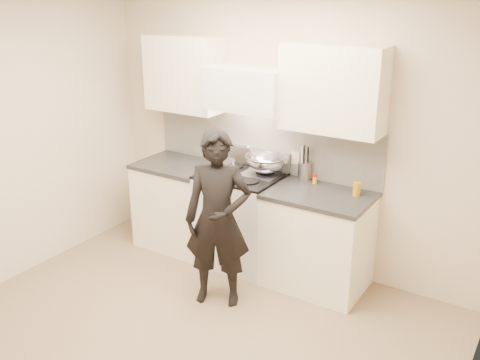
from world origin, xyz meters
name	(u,v)px	position (x,y,z in m)	size (l,w,h in m)	color
ground_plane	(177,345)	(0.00, 0.00, 0.00)	(4.00, 4.00, 0.00)	#7D6A52
room_shell	(194,137)	(-0.06, 0.37, 1.60)	(4.04, 3.54, 2.70)	beige
stove	(241,219)	(-0.30, 1.42, 0.47)	(0.76, 0.65, 0.96)	silver
counter_right	(317,240)	(0.53, 1.43, 0.46)	(0.92, 0.67, 0.92)	white
counter_left	(179,204)	(-1.08, 1.43, 0.46)	(0.82, 0.67, 0.92)	white
wok	(267,161)	(-0.10, 1.57, 1.07)	(0.42, 0.52, 0.34)	silver
stock_pot	(224,167)	(-0.41, 1.30, 1.03)	(0.29, 0.27, 0.14)	silver
utensil_crock	(305,169)	(0.26, 1.67, 1.02)	(0.12, 0.12, 0.33)	#9F9F9F
spice_jar	(315,179)	(0.38, 1.63, 0.97)	(0.04, 0.04, 0.09)	#F09C07
oil_glass	(357,189)	(0.82, 1.54, 0.98)	(0.07, 0.07, 0.12)	#B07C0C
person	(218,219)	(-0.09, 0.72, 0.79)	(0.57, 0.38, 1.57)	black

